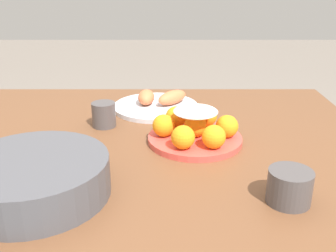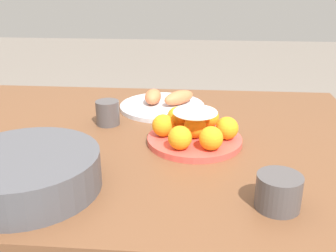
{
  "view_description": "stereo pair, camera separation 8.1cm",
  "coord_description": "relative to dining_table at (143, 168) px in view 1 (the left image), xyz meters",
  "views": [
    {
      "loc": [
        -0.07,
        0.99,
        1.15
      ],
      "look_at": [
        -0.07,
        0.01,
        0.76
      ],
      "focal_mm": 42.0,
      "sensor_mm": 36.0,
      "label": 1
    },
    {
      "loc": [
        -0.15,
        0.98,
        1.15
      ],
      "look_at": [
        -0.07,
        0.01,
        0.76
      ],
      "focal_mm": 42.0,
      "sensor_mm": 36.0,
      "label": 2
    }
  ],
  "objects": [
    {
      "name": "cake_plate",
      "position": [
        -0.14,
        0.03,
        0.13
      ],
      "size": [
        0.25,
        0.25,
        0.1
      ],
      "color": "#E04C42",
      "rests_on": "dining_table"
    },
    {
      "name": "cup_near",
      "position": [
        0.12,
        -0.09,
        0.13
      ],
      "size": [
        0.07,
        0.07,
        0.07
      ],
      "color": "#4C4747",
      "rests_on": "dining_table"
    },
    {
      "name": "serving_bowl",
      "position": [
        0.2,
        0.29,
        0.14
      ],
      "size": [
        0.31,
        0.31,
        0.08
      ],
      "color": "#4C4C51",
      "rests_on": "dining_table"
    },
    {
      "name": "cup_far",
      "position": [
        -0.31,
        0.32,
        0.13
      ],
      "size": [
        0.09,
        0.09,
        0.07
      ],
      "color": "#4C4747",
      "rests_on": "dining_table"
    },
    {
      "name": "seafood_platter",
      "position": [
        -0.04,
        -0.24,
        0.11
      ],
      "size": [
        0.28,
        0.28,
        0.06
      ],
      "color": "silver",
      "rests_on": "dining_table"
    },
    {
      "name": "dining_table",
      "position": [
        0.0,
        0.0,
        0.0
      ],
      "size": [
        1.28,
        0.94,
        0.72
      ],
      "color": "brown",
      "rests_on": "ground_plane"
    }
  ]
}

